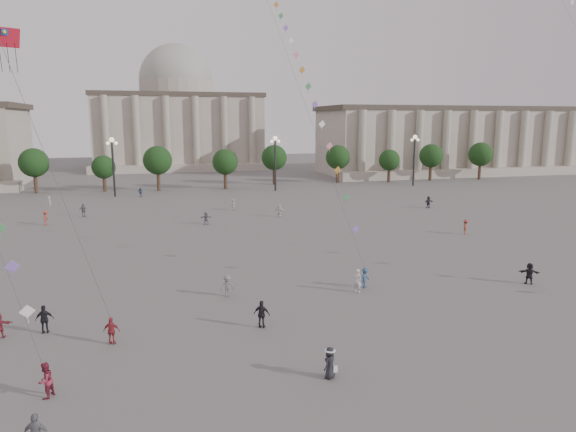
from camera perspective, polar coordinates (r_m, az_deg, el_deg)
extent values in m
plane|color=#5A5754|center=(31.63, 2.49, -14.79)|extent=(360.00, 360.00, 0.00)
cube|color=#A09886|center=(148.26, 19.45, 7.80)|extent=(80.00, 22.00, 16.00)
cube|color=#443B31|center=(148.19, 19.65, 11.12)|extent=(81.60, 22.44, 1.20)
cube|color=#A09886|center=(138.20, 22.31, 4.55)|extent=(84.00, 4.00, 2.00)
cube|color=#A09886|center=(157.51, -12.11, 9.02)|extent=(46.00, 30.00, 20.00)
cube|color=#443B31|center=(157.63, -12.26, 12.87)|extent=(46.92, 30.60, 1.20)
cube|color=#A09886|center=(141.05, -11.58, 5.23)|extent=(48.30, 4.00, 2.00)
cylinder|color=#A09886|center=(157.72, -12.29, 13.56)|extent=(21.00, 21.00, 5.00)
sphere|color=#9A9B8D|center=(157.89, -12.33, 14.47)|extent=(21.00, 21.00, 21.00)
cylinder|color=#35281A|center=(107.99, -26.44, 3.18)|extent=(0.70, 0.70, 3.52)
sphere|color=black|center=(107.65, -26.60, 5.12)|extent=(5.12, 5.12, 5.12)
cylinder|color=#35281A|center=(106.28, -20.08, 3.54)|extent=(0.70, 0.70, 3.52)
sphere|color=black|center=(105.94, -20.21, 5.51)|extent=(5.12, 5.12, 5.12)
cylinder|color=#35281A|center=(105.92, -13.60, 3.86)|extent=(0.70, 0.70, 3.52)
sphere|color=black|center=(105.57, -13.68, 5.84)|extent=(5.12, 5.12, 5.12)
cylinder|color=#35281A|center=(106.90, -7.14, 4.13)|extent=(0.70, 0.70, 3.52)
sphere|color=black|center=(106.56, -7.19, 6.10)|extent=(5.12, 5.12, 5.12)
cylinder|color=#35281A|center=(109.21, -0.88, 4.35)|extent=(0.70, 0.70, 3.52)
sphere|color=black|center=(108.87, -0.89, 6.27)|extent=(5.12, 5.12, 5.12)
cylinder|color=#35281A|center=(112.75, 5.06, 4.50)|extent=(0.70, 0.70, 3.52)
sphere|color=black|center=(112.42, 5.09, 6.37)|extent=(5.12, 5.12, 5.12)
cylinder|color=#35281A|center=(117.41, 10.58, 4.60)|extent=(0.70, 0.70, 3.52)
sphere|color=black|center=(117.10, 10.64, 6.39)|extent=(5.12, 5.12, 5.12)
cylinder|color=#35281A|center=(123.07, 15.64, 4.66)|extent=(0.70, 0.70, 3.52)
sphere|color=black|center=(122.78, 15.73, 6.37)|extent=(5.12, 5.12, 5.12)
cylinder|color=#35281A|center=(129.60, 20.22, 4.68)|extent=(0.70, 0.70, 3.52)
sphere|color=black|center=(129.32, 20.33, 6.30)|extent=(5.12, 5.12, 5.12)
cylinder|color=#262628|center=(97.80, -18.83, 4.97)|extent=(0.36, 0.36, 10.00)
sphere|color=#FFE5B2|center=(97.48, -19.01, 8.01)|extent=(0.90, 0.90, 0.90)
sphere|color=#FFE5B2|center=(97.55, -19.40, 7.64)|extent=(0.60, 0.60, 0.60)
sphere|color=#FFE5B2|center=(97.46, -18.57, 7.68)|extent=(0.60, 0.60, 0.60)
cylinder|color=#262628|center=(100.44, -1.42, 5.66)|extent=(0.36, 0.36, 10.00)
sphere|color=#FFE5B2|center=(100.14, -1.44, 8.63)|extent=(0.90, 0.90, 0.90)
sphere|color=#FFE5B2|center=(100.00, -1.83, 8.28)|extent=(0.60, 0.60, 0.60)
sphere|color=#FFE5B2|center=(100.33, -1.04, 8.29)|extent=(0.60, 0.60, 0.60)
cylinder|color=#262628|center=(111.42, 13.82, 5.84)|extent=(0.36, 0.36, 10.00)
sphere|color=#FFE5B2|center=(111.14, 13.94, 8.51)|extent=(0.90, 0.90, 0.90)
sphere|color=#FFE5B2|center=(110.82, 13.60, 8.21)|extent=(0.60, 0.60, 0.60)
sphere|color=#FFE5B2|center=(111.50, 14.24, 8.20)|extent=(0.60, 0.60, 0.60)
imported|color=navy|center=(96.08, -16.08, 2.55)|extent=(1.03, 0.48, 1.72)
imported|color=black|center=(47.82, 25.24, -5.79)|extent=(1.74, 1.30, 1.82)
imported|color=silver|center=(79.29, -6.11, 1.28)|extent=(1.48, 1.47, 1.70)
imported|color=slate|center=(40.57, -6.77, -7.74)|extent=(1.16, 0.74, 1.71)
imported|color=silver|center=(73.21, -0.96, 0.58)|extent=(1.48, 1.53, 1.74)
imported|color=brown|center=(65.61, 19.13, -1.16)|extent=(1.17, 1.33, 1.78)
imported|color=#242328|center=(83.74, 15.35, 1.50)|extent=(1.80, 0.96, 1.85)
imported|color=silver|center=(91.12, -24.95, 1.51)|extent=(0.60, 0.68, 1.57)
imported|color=slate|center=(68.64, -9.08, -0.22)|extent=(1.67, 0.73, 1.74)
imported|color=beige|center=(41.65, 7.74, -7.12)|extent=(0.78, 0.84, 1.93)
imported|color=slate|center=(78.85, -21.79, 0.60)|extent=(1.18, 0.64, 1.91)
imported|color=#A03D2B|center=(74.62, -25.32, -0.19)|extent=(0.87, 1.32, 1.91)
imported|color=maroon|center=(33.94, -19.00, -11.98)|extent=(1.08, 0.65, 1.72)
imported|color=black|center=(34.54, -2.93, -10.85)|extent=(1.18, 0.96, 1.88)
imported|color=black|center=(37.17, -25.42, -10.32)|extent=(1.12, 0.51, 1.88)
imported|color=maroon|center=(29.14, -25.36, -16.18)|extent=(1.05, 1.12, 1.83)
imported|color=#2E4B69|center=(42.80, 8.56, -6.81)|extent=(1.26, 1.16, 1.70)
imported|color=black|center=(28.43, 4.69, -15.95)|extent=(1.00, 0.97, 1.73)
cone|color=white|center=(28.10, 4.72, -14.57)|extent=(0.52, 0.52, 0.14)
cylinder|color=white|center=(28.13, 4.72, -14.68)|extent=(0.60, 0.60, 0.02)
cube|color=white|center=(28.52, 5.28, -16.57)|extent=(0.22, 0.10, 0.35)
cube|color=#1B4696|center=(34.01, -28.98, 17.45)|extent=(0.40, 0.33, 0.34)
sphere|color=yellow|center=(33.97, -28.99, 17.46)|extent=(0.20, 0.20, 0.20)
cylinder|color=#3F3F3F|center=(32.76, -24.26, 3.17)|extent=(0.02, 0.02, 17.33)
cube|color=white|center=(29.91, -27.00, -9.43)|extent=(0.76, 0.25, 0.76)
cube|color=#8B61C3|center=(31.34, -28.31, -4.97)|extent=(0.76, 0.25, 0.76)
cylinder|color=#3F3F3F|center=(67.95, -1.04, 19.82)|extent=(0.02, 0.02, 71.98)
cube|color=#8B61C3|center=(43.85, 7.51, -1.46)|extent=(0.76, 0.25, 0.76)
cube|color=#418E52|center=(45.44, 6.48, 2.05)|extent=(0.76, 0.25, 0.76)
cube|color=#BD7F2C|center=(47.21, 5.53, 5.09)|extent=(0.76, 0.25, 0.76)
cube|color=pink|center=(49.13, 4.63, 7.77)|extent=(0.76, 0.25, 0.76)
cube|color=white|center=(51.16, 3.79, 10.15)|extent=(0.76, 0.25, 0.76)
cube|color=#8B61C3|center=(53.28, 3.01, 12.29)|extent=(0.76, 0.25, 0.76)
cube|color=#418E52|center=(55.47, 2.27, 14.20)|extent=(0.76, 0.25, 0.76)
cube|color=#BD7F2C|center=(57.73, 1.59, 15.93)|extent=(0.76, 0.25, 0.76)
cube|color=pink|center=(60.03, 0.94, 17.49)|extent=(0.76, 0.25, 0.76)
cube|color=white|center=(62.38, 0.33, 18.90)|extent=(0.76, 0.25, 0.76)
cube|color=#8B61C3|center=(64.77, -0.25, 20.18)|extent=(0.76, 0.25, 0.76)
cube|color=#418E52|center=(67.18, -0.79, 21.35)|extent=(0.76, 0.25, 0.76)
cube|color=#BD7F2C|center=(69.62, -1.30, 22.42)|extent=(0.76, 0.25, 0.76)
cube|color=white|center=(76.62, 29.04, 20.06)|extent=(0.76, 0.25, 0.76)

